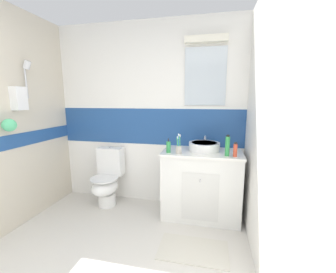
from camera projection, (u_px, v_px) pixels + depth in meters
ground_plane at (112, 260)px, 1.98m from camera, size 3.20×3.48×0.04m
wall_back_tiled at (150, 115)px, 2.96m from camera, size 3.20×0.20×2.50m
wall_right_plain at (280, 132)px, 1.48m from camera, size 0.10×3.48×2.50m
vanity_cabinet at (201, 184)px, 2.65m from camera, size 0.96×0.55×0.85m
sink_basin at (204, 146)px, 2.60m from camera, size 0.38×0.42×0.16m
toilet at (107, 179)px, 2.95m from camera, size 0.37×0.50×0.81m
toothbrush_cup at (179, 149)px, 2.46m from camera, size 0.07×0.07×0.23m
soap_dispenser at (168, 147)px, 2.50m from camera, size 0.05×0.05×0.17m
deodorant_spray_can at (235, 150)px, 2.31m from camera, size 0.04×0.04×0.16m
shampoo_bottle_tall at (227, 146)px, 2.34m from camera, size 0.05×0.05×0.24m
bath_mat at (193, 250)px, 2.08m from camera, size 0.68×0.40×0.01m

